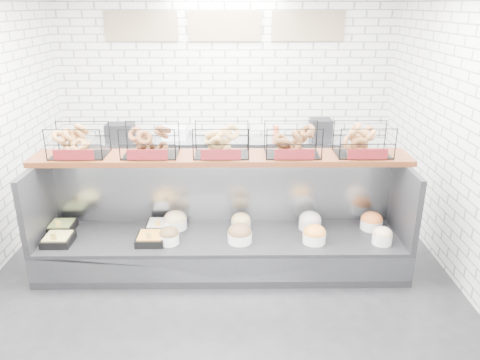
{
  "coord_description": "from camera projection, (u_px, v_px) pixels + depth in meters",
  "views": [
    {
      "loc": [
        0.16,
        -4.33,
        2.8
      ],
      "look_at": [
        0.2,
        0.45,
        0.99
      ],
      "focal_mm": 35.0,
      "sensor_mm": 36.0,
      "label": 1
    }
  ],
  "objects": [
    {
      "name": "ground",
      "position": [
        222.0,
        281.0,
        5.04
      ],
      "size": [
        5.5,
        5.5,
        0.0
      ],
      "primitive_type": "plane",
      "color": "black",
      "rests_on": "ground"
    },
    {
      "name": "room_shell",
      "position": [
        221.0,
        80.0,
        4.87
      ],
      "size": [
        5.02,
        5.51,
        3.01
      ],
      "color": "white",
      "rests_on": "ground"
    },
    {
      "name": "display_case",
      "position": [
        223.0,
        239.0,
        5.25
      ],
      "size": [
        4.0,
        0.9,
        1.2
      ],
      "color": "black",
      "rests_on": "ground"
    },
    {
      "name": "bagel_shelf",
      "position": [
        221.0,
        143.0,
        5.03
      ],
      "size": [
        4.1,
        0.5,
        0.4
      ],
      "color": "#461F0F",
      "rests_on": "display_case"
    },
    {
      "name": "prep_counter",
      "position": [
        225.0,
        166.0,
        7.15
      ],
      "size": [
        4.0,
        0.6,
        1.2
      ],
      "color": "#93969B",
      "rests_on": "ground"
    }
  ]
}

